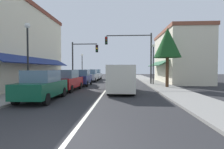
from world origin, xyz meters
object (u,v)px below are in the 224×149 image
at_px(parked_car_second_left, 67,80).
at_px(parked_car_distant_left, 96,74).
at_px(parked_car_nearest_left, 42,86).
at_px(traffic_signal_mast_arm, 135,49).
at_px(van_in_lane, 121,78).
at_px(tree_right_near, 167,43).
at_px(parked_car_third_left, 82,78).
at_px(traffic_signal_left_corner, 81,56).
at_px(street_lamp_left_near, 28,47).
at_px(street_lamp_left_far, 82,62).
at_px(street_lamp_right_mid, 153,57).
at_px(parked_car_far_left, 91,76).

xyz_separation_m(parked_car_second_left, parked_car_distant_left, (0.12, 15.23, 0.00)).
height_order(parked_car_nearest_left, traffic_signal_mast_arm, traffic_signal_mast_arm).
bearing_deg(van_in_lane, tree_right_near, 36.39).
bearing_deg(parked_car_second_left, parked_car_distant_left, 90.86).
xyz_separation_m(parked_car_second_left, parked_car_third_left, (0.20, 4.62, 0.00)).
distance_m(parked_car_second_left, parked_car_distant_left, 15.23).
height_order(traffic_signal_left_corner, tree_right_near, tree_right_near).
relative_size(street_lamp_left_near, tree_right_near, 0.86).
height_order(van_in_lane, street_lamp_left_far, street_lamp_left_far).
height_order(street_lamp_right_mid, tree_right_near, tree_right_near).
relative_size(parked_car_second_left, traffic_signal_left_corner, 0.80).
bearing_deg(parked_car_second_left, street_lamp_left_far, 98.80).
bearing_deg(parked_car_second_left, parked_car_far_left, 90.56).
xyz_separation_m(street_lamp_right_mid, street_lamp_left_far, (-9.85, 7.10, -0.26)).
xyz_separation_m(parked_car_far_left, traffic_signal_mast_arm, (6.07, -4.55, 3.25)).
distance_m(parked_car_third_left, traffic_signal_mast_arm, 6.97).
xyz_separation_m(parked_car_far_left, parked_car_distant_left, (-0.02, 4.66, 0.00)).
relative_size(parked_car_nearest_left, traffic_signal_left_corner, 0.80).
relative_size(traffic_signal_mast_arm, tree_right_near, 1.05).
relative_size(parked_car_second_left, street_lamp_right_mid, 0.88).
height_order(parked_car_third_left, street_lamp_left_near, street_lamp_left_near).
height_order(traffic_signal_mast_arm, street_lamp_left_far, traffic_signal_mast_arm).
bearing_deg(parked_car_nearest_left, traffic_signal_left_corner, 90.60).
bearing_deg(street_lamp_right_mid, van_in_lane, -120.46).
height_order(parked_car_nearest_left, parked_car_far_left, same).
bearing_deg(van_in_lane, parked_car_distant_left, 106.61).
bearing_deg(street_lamp_left_near, traffic_signal_left_corner, 82.59).
height_order(parked_car_second_left, parked_car_far_left, same).
height_order(parked_car_far_left, street_lamp_right_mid, street_lamp_right_mid).
distance_m(parked_car_far_left, van_in_lane, 12.07).
height_order(street_lamp_left_far, tree_right_near, tree_right_near).
height_order(parked_car_nearest_left, parked_car_distant_left, same).
xyz_separation_m(parked_car_nearest_left, van_in_lane, (4.59, 3.84, 0.27)).
height_order(traffic_signal_mast_arm, traffic_signal_left_corner, traffic_signal_mast_arm).
bearing_deg(parked_car_far_left, parked_car_distant_left, 90.18).
xyz_separation_m(van_in_lane, tree_right_near, (4.38, 3.13, 3.16)).
height_order(van_in_lane, traffic_signal_mast_arm, traffic_signal_mast_arm).
xyz_separation_m(parked_car_nearest_left, tree_right_near, (8.96, 6.97, 3.43)).
relative_size(parked_car_nearest_left, traffic_signal_mast_arm, 0.69).
xyz_separation_m(parked_car_nearest_left, parked_car_third_left, (0.18, 9.11, 0.00)).
distance_m(parked_car_far_left, traffic_signal_left_corner, 4.48).
relative_size(parked_car_nearest_left, street_lamp_right_mid, 0.88).
distance_m(traffic_signal_mast_arm, street_lamp_left_far, 10.29).
distance_m(parked_car_far_left, parked_car_distant_left, 4.66).
relative_size(traffic_signal_left_corner, street_lamp_right_mid, 1.11).
distance_m(van_in_lane, traffic_signal_mast_arm, 7.47).
xyz_separation_m(parked_car_third_left, street_lamp_right_mid, (8.00, 0.84, 2.29)).
relative_size(parked_car_second_left, parked_car_third_left, 1.00).
relative_size(van_in_lane, street_lamp_left_near, 1.05).
distance_m(parked_car_distant_left, street_lamp_right_mid, 12.88).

